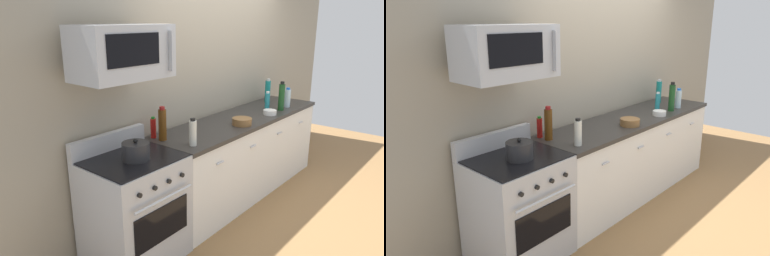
{
  "view_description": "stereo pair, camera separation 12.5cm",
  "coord_description": "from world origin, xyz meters",
  "views": [
    {
      "loc": [
        -3.44,
        -2.12,
        2.0
      ],
      "look_at": [
        -0.96,
        -0.05,
        1.02
      ],
      "focal_mm": 34.36,
      "sensor_mm": 36.0,
      "label": 1
    },
    {
      "loc": [
        -3.36,
        -2.22,
        2.0
      ],
      "look_at": [
        -0.96,
        -0.05,
        1.02
      ],
      "focal_mm": 34.36,
      "sensor_mm": 36.0,
      "label": 2
    }
  ],
  "objects": [
    {
      "name": "bowl_wooden_salad",
      "position": [
        -0.27,
        -0.16,
        0.96
      ],
      "size": [
        0.21,
        0.21,
        0.07
      ],
      "color": "brown",
      "rests_on": "countertop_slab"
    },
    {
      "name": "microwave",
      "position": [
        -1.65,
        0.05,
        1.75
      ],
      "size": [
        0.74,
        0.44,
        0.4
      ],
      "color": "#B7BABF"
    },
    {
      "name": "bowl_white_ceramic",
      "position": [
        0.29,
        -0.18,
        0.95
      ],
      "size": [
        0.15,
        0.15,
        0.06
      ],
      "color": "white",
      "rests_on": "countertop_slab"
    },
    {
      "name": "bottle_wine_amber",
      "position": [
        -1.16,
        0.13,
        1.07
      ],
      "size": [
        0.07,
        0.07,
        0.31
      ],
      "color": "#59330F",
      "rests_on": "countertop_slab"
    },
    {
      "name": "bottle_wine_green",
      "position": [
        0.57,
        -0.18,
        1.09
      ],
      "size": [
        0.07,
        0.07,
        0.35
      ],
      "color": "#19471E",
      "rests_on": "countertop_slab"
    },
    {
      "name": "stockpot",
      "position": [
        -1.65,
        -0.05,
        0.99
      ],
      "size": [
        0.22,
        0.22,
        0.17
      ],
      "color": "#262628",
      "rests_on": "range_oven"
    },
    {
      "name": "bottle_dish_soap",
      "position": [
        0.52,
        -0.02,
        1.02
      ],
      "size": [
        0.06,
        0.06,
        0.22
      ],
      "color": "teal",
      "rests_on": "countertop_slab"
    },
    {
      "name": "range_oven",
      "position": [
        -1.65,
        0.0,
        0.47
      ],
      "size": [
        0.76,
        0.69,
        1.07
      ],
      "color": "#B7BABF",
      "rests_on": "ground_plane"
    },
    {
      "name": "bottle_sparkling_teal",
      "position": [
        0.88,
        0.17,
        1.07
      ],
      "size": [
        0.07,
        0.07,
        0.31
      ],
      "color": "#197F7A",
      "rests_on": "countertop_slab"
    },
    {
      "name": "ground_plane",
      "position": [
        0.0,
        0.0,
        0.0
      ],
      "size": [
        6.76,
        6.76,
        0.0
      ],
      "primitive_type": "plane",
      "color": "olive"
    },
    {
      "name": "bottle_hot_sauce_red",
      "position": [
        -1.17,
        0.24,
        1.02
      ],
      "size": [
        0.05,
        0.05,
        0.2
      ],
      "color": "#B21914",
      "rests_on": "countertop_slab"
    },
    {
      "name": "bottle_vinegar_white",
      "position": [
        -1.1,
        -0.18,
        1.04
      ],
      "size": [
        0.07,
        0.07,
        0.25
      ],
      "color": "silver",
      "rests_on": "countertop_slab"
    },
    {
      "name": "counter_unit",
      "position": [
        0.0,
        -0.0,
        0.46
      ],
      "size": [
        2.54,
        0.66,
        0.92
      ],
      "color": "white",
      "rests_on": "ground_plane"
    },
    {
      "name": "bottle_water_clear",
      "position": [
        0.77,
        -0.17,
        1.04
      ],
      "size": [
        0.07,
        0.07,
        0.24
      ],
      "color": "silver",
      "rests_on": "countertop_slab"
    },
    {
      "name": "back_wall",
      "position": [
        0.0,
        0.41,
        1.35
      ],
      "size": [
        5.63,
        0.1,
        2.7
      ],
      "primitive_type": "cube",
      "color": "#9E937F",
      "rests_on": "ground_plane"
    }
  ]
}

